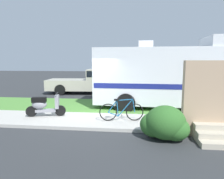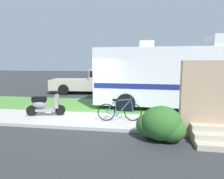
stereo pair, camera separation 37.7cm
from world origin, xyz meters
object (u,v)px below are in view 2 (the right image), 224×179
motorhome_rv (170,76)px  bottle_green (218,122)px  bicycle (120,111)px  pickup_truck_near (96,80)px  scooter (44,105)px

motorhome_rv → bottle_green: (1.35, -2.83, -1.44)m
motorhome_rv → bottle_green: size_ratio=27.02×
bicycle → pickup_truck_near: bearing=110.4°
scooter → bottle_green: size_ratio=5.98×
bottle_green → pickup_truck_near: bearing=130.7°
bicycle → bottle_green: size_ratio=6.33×
bicycle → pickup_truck_near: pickup_truck_near is taller
bicycle → bottle_green: 3.53m
motorhome_rv → bottle_green: 3.45m
scooter → pickup_truck_near: pickup_truck_near is taller
motorhome_rv → scooter: (-5.37, -2.54, -1.09)m
pickup_truck_near → bottle_green: bearing=-49.3°
bicycle → motorhome_rv: bearing=52.3°
bicycle → bottle_green: (3.52, -0.02, -0.26)m
scooter → motorhome_rv: bearing=25.3°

